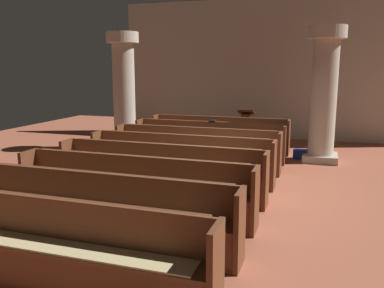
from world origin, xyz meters
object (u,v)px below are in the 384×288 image
Objects in this scene: pew_row_1 at (208,139)px; pillar_aisle_side at (324,92)px; pew_row_4 at (159,169)px; lectern at (246,130)px; pew_row_7 at (40,242)px; pew_row_3 at (180,157)px; pew_row_2 at (196,147)px; hymn_book at (213,121)px; kneeler_box_blue at (301,154)px; pew_row_5 at (133,186)px; pew_row_0 at (219,133)px; pew_row_6 at (95,208)px; pillar_far_side at (124,89)px.

pew_row_1 is 1.18× the size of pillar_aisle_side.
pew_row_1 is at bearing 90.00° from pew_row_4.
pew_row_7 is at bearing -93.85° from lectern.
pew_row_7 is 8.61m from lectern.
pew_row_3 is 4.08m from pillar_aisle_side.
pew_row_3 and pew_row_7 have the same top height.
pew_row_2 is at bearing -148.43° from pillar_aisle_side.
hymn_book is (0.06, 6.70, 0.45)m from pew_row_7.
pew_row_1 is 10.01× the size of kneeler_box_blue.
pillar_aisle_side is at bearing 54.55° from pew_row_4.
pew_row_5 is at bearing -114.34° from kneeler_box_blue.
pew_row_7 is at bearing -90.00° from pew_row_1.
pew_row_1 is at bearing 90.00° from pew_row_2.
pew_row_0 is at bearing 93.76° from hymn_book.
hymn_book is (0.06, 2.36, 0.45)m from pew_row_3.
pew_row_1 is at bearing -163.00° from kneeler_box_blue.
pew_row_6 is at bearing -94.41° from lectern.
lectern is (0.58, 3.17, -0.05)m from pew_row_2.
pillar_far_side reaches higher than pew_row_6.
pillar_far_side is (-2.69, 3.88, 1.21)m from pew_row_4.
pillar_aisle_side is 2.91m from lectern.
pew_row_0 and pew_row_6 have the same top height.
pew_row_3 is at bearing 90.00° from pew_row_7.
pew_row_2 is 2.92m from kneeler_box_blue.
pillar_aisle_side is (2.74, 4.94, 1.21)m from pew_row_5.
pew_row_2 and pew_row_6 have the same top height.
pew_row_4 is 1.00× the size of pew_row_7.
pillar_aisle_side reaches higher than pew_row_7.
pew_row_4 is at bearing -90.00° from pew_row_1.
kneeler_box_blue is at bearing 69.59° from pew_row_6.
lectern is 2.22m from kneeler_box_blue.
pillar_aisle_side is at bearing 31.57° from pew_row_2.
pillar_far_side is at bearing 179.70° from pillar_aisle_side.
pew_row_2 is (0.00, -1.08, 0.00)m from pew_row_1.
pew_row_6 is (0.00, -1.08, 0.00)m from pew_row_5.
hymn_book reaches higher than pew_row_6.
pew_row_3 is 1.18× the size of pillar_aisle_side.
pew_row_3 and pew_row_6 have the same top height.
pew_row_5 is at bearing -90.00° from pew_row_3.
pew_row_5 is at bearing -61.53° from pillar_far_side.
pew_row_2 is 3.22m from lectern.
pew_row_1 is 2.17m from pew_row_3.
pillar_aisle_side is 3.04× the size of lectern.
pew_row_0 is 5.42m from pew_row_5.
pew_row_0 and pew_row_1 have the same top height.
pillar_far_side is 8.47× the size of kneeler_box_blue.
pew_row_5 is (0.00, -2.17, 0.00)m from pew_row_3.
pew_row_0 is 1.18× the size of pillar_aisle_side.
pew_row_4 is 10.01× the size of kneeler_box_blue.
lectern is at bearing 79.65° from pew_row_2.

